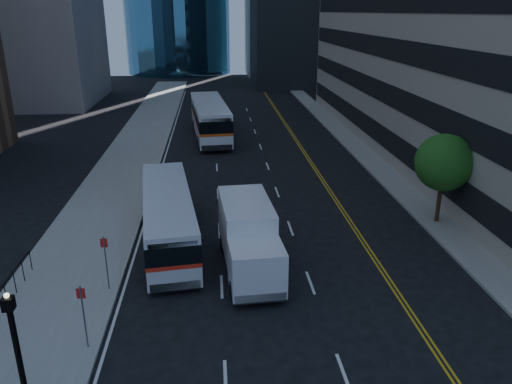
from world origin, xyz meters
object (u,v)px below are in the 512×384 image
street_tree (444,163)px  lamp_post (20,362)px  bus_front (168,216)px  box_truck (249,238)px  bus_rear (210,118)px

street_tree → lamp_post: 22.82m
street_tree → bus_front: 15.35m
street_tree → box_truck: (-11.18, -4.57, -1.97)m
street_tree → bus_rear: size_ratio=0.38×
street_tree → lamp_post: bearing=-142.1°
bus_rear → bus_front: bearing=-100.2°
bus_front → box_truck: bearing=-46.6°
street_tree → bus_rear: (-13.00, 22.19, -1.80)m
lamp_post → street_tree: bearing=37.9°
bus_rear → box_truck: bearing=-91.1°
bus_front → street_tree: bearing=-2.2°
lamp_post → box_truck: bearing=54.1°
lamp_post → bus_front: size_ratio=0.41×
street_tree → lamp_post: size_ratio=1.12×
street_tree → bus_front: (-15.15, -1.31, -2.11)m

